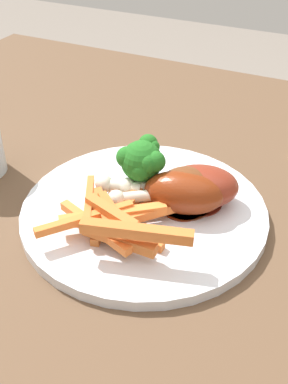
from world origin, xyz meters
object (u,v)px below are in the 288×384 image
(dining_table, at_px, (208,272))
(chicken_drumstick_near, at_px, (179,192))
(broccoli_floret_front, at_px, (142,162))
(chicken_drumstick_extra, at_px, (196,187))
(dinner_plate, at_px, (144,212))
(chicken_drumstick_far, at_px, (183,190))
(carrot_fries_pile, at_px, (114,219))

(dining_table, relative_size, chicken_drumstick_near, 8.52)
(broccoli_floret_front, height_order, chicken_drumstick_extra, broccoli_floret_front)
(dining_table, height_order, broccoli_floret_front, broccoli_floret_front)
(chicken_drumstick_near, bearing_deg, dinner_plate, -158.28)
(broccoli_floret_front, distance_m, chicken_drumstick_far, 0.05)
(broccoli_floret_front, bearing_deg, carrot_fries_pile, -86.80)
(dining_table, relative_size, chicken_drumstick_extra, 9.18)
(dinner_plate, height_order, chicken_drumstick_far, chicken_drumstick_far)
(dinner_plate, relative_size, carrot_fries_pile, 1.75)
(dining_table, relative_size, dinner_plate, 4.52)
(dinner_plate, height_order, chicken_drumstick_extra, chicken_drumstick_extra)
(chicken_drumstick_near, distance_m, chicken_drumstick_far, 0.01)
(chicken_drumstick_near, height_order, chicken_drumstick_extra, chicken_drumstick_near)
(chicken_drumstick_far, xyz_separation_m, chicken_drumstick_extra, (0.01, 0.01, -0.00))
(dining_table, height_order, dinner_plate, dinner_plate)
(dining_table, xyz_separation_m, broccoli_floret_front, (-0.08, -0.03, 0.15))
(dining_table, height_order, chicken_drumstick_far, chicken_drumstick_far)
(dinner_plate, xyz_separation_m, carrot_fries_pile, (-0.01, -0.05, 0.02))
(dinner_plate, height_order, chicken_drumstick_near, chicken_drumstick_near)
(dining_table, bearing_deg, chicken_drumstick_extra, -142.70)
(dining_table, relative_size, broccoli_floret_front, 18.40)
(broccoli_floret_front, height_order, chicken_drumstick_near, broccoli_floret_front)
(dinner_plate, bearing_deg, dining_table, 35.48)
(carrot_fries_pile, height_order, chicken_drumstick_far, chicken_drumstick_far)
(carrot_fries_pile, xyz_separation_m, chicken_drumstick_extra, (0.05, 0.08, 0.00))
(dinner_plate, xyz_separation_m, chicken_drumstick_near, (0.03, 0.01, 0.03))
(carrot_fries_pile, distance_m, chicken_drumstick_near, 0.08)
(carrot_fries_pile, bearing_deg, dining_table, 52.79)
(carrot_fries_pile, bearing_deg, dinner_plate, 80.83)
(dining_table, bearing_deg, broccoli_floret_front, -161.75)
(carrot_fries_pile, bearing_deg, chicken_drumstick_extra, 56.56)
(chicken_drumstick_near, bearing_deg, dining_table, 46.29)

